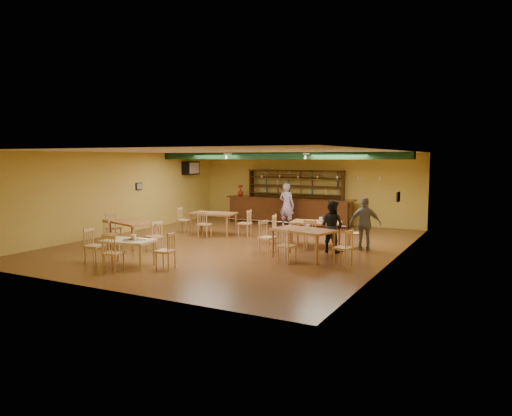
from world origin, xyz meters
The scene contains 23 objects.
floor centered at (0.00, 0.00, 0.00)m, with size 12.00×12.00×0.00m, color brown.
ceiling_beam centered at (0.00, 2.80, 2.87)m, with size 10.00×0.30×0.25m, color black.
track_rail_left centered at (-1.80, 3.40, 2.94)m, with size 0.05×2.50×0.05m, color silver.
track_rail_right centered at (1.40, 3.40, 2.94)m, with size 0.05×2.50×0.05m, color silver.
ac_unit centered at (-4.80, 4.20, 2.35)m, with size 0.34×0.70×0.48m, color silver.
picture_left centered at (-4.97, 1.00, 1.70)m, with size 0.04×0.34×0.28m, color black.
picture_right centered at (4.97, 0.50, 1.70)m, with size 0.04×0.34×0.28m, color black.
bar_counter centered at (-0.46, 5.15, 0.56)m, with size 5.61×0.85×1.13m, color #341A0A.
back_bar_hutch centered at (-0.46, 5.78, 1.14)m, with size 4.34×0.40×2.28m, color #341A0A.
poinsettia centered at (-2.81, 5.15, 1.37)m, with size 0.27×0.27×0.48m, color #9B1E0E.
dining_table_a centered at (-1.86, 1.46, 0.40)m, with size 1.59×0.95×0.79m, color #A4643A.
dining_table_b centered at (2.32, 1.00, 0.39)m, with size 1.55×0.93×0.77m, color #A4643A.
dining_table_c centered at (-2.79, -1.81, 0.40)m, with size 1.58×0.95×0.79m, color #A4643A.
dining_table_d centered at (2.72, -1.04, 0.41)m, with size 1.65×0.99×0.82m, color #A4643A.
near_table centered at (-0.94, -4.00, 0.34)m, with size 1.27×0.81×0.68m, color beige.
pizza_tray centered at (-0.85, -4.00, 0.69)m, with size 0.40×0.40×0.01m, color silver.
parmesan_shaker centered at (-1.35, -4.14, 0.73)m, with size 0.07×0.07×0.11m, color #EAE5C6.
napkin_stack centered at (-0.62, -3.82, 0.69)m, with size 0.20×0.15×0.03m, color white.
pizza_server centered at (-0.71, -3.96, 0.70)m, with size 0.32×0.09×0.00m, color silver.
side_plate centered at (-0.44, -4.18, 0.68)m, with size 0.22×0.22×0.01m, color white.
patron_bar centered at (-0.19, 4.33, 0.90)m, with size 0.65×0.43×1.79m, color purple.
patron_right_a centered at (3.12, 0.20, 0.78)m, with size 0.75×0.59×1.55m, color black.
patron_right_b centered at (3.92, 0.96, 0.81)m, with size 0.95×0.39×1.61m, color slate.
Camera 1 is at (7.74, -13.37, 2.79)m, focal length 33.85 mm.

